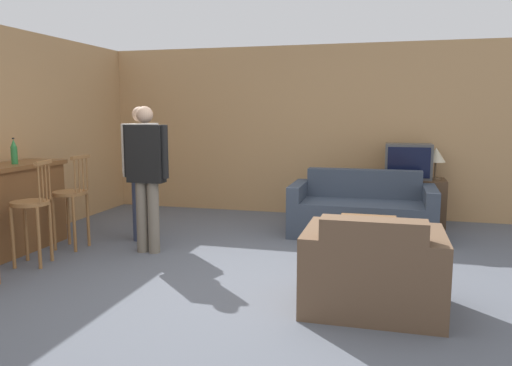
{
  "coord_description": "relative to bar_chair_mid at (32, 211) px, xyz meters",
  "views": [
    {
      "loc": [
        1.2,
        -4.21,
        1.59
      ],
      "look_at": [
        -0.13,
        0.82,
        0.85
      ],
      "focal_mm": 35.0,
      "sensor_mm": 36.0,
      "label": 1
    }
  ],
  "objects": [
    {
      "name": "tv",
      "position": [
        3.83,
        3.0,
        0.33
      ],
      "size": [
        0.63,
        0.42,
        0.49
      ],
      "color": "#4C4C4C",
      "rests_on": "tv_unit"
    },
    {
      "name": "person_by_counter",
      "position": [
        0.94,
        0.74,
        0.36
      ],
      "size": [
        0.54,
        0.19,
        1.66
      ],
      "color": "#756B5B",
      "rests_on": "ground_plane"
    },
    {
      "name": "table_lamp",
      "position": [
        4.2,
        3.0,
        0.41
      ],
      "size": [
        0.26,
        0.26,
        0.44
      ],
      "color": "brown",
      "rests_on": "tv_unit"
    },
    {
      "name": "bar_chair_far",
      "position": [
        0.0,
        0.67,
        0.0
      ],
      "size": [
        0.39,
        0.39,
        1.1
      ],
      "color": "#996638",
      "rests_on": "ground_plane"
    },
    {
      "name": "couch_far",
      "position": [
        3.25,
        2.19,
        -0.27
      ],
      "size": [
        1.82,
        0.89,
        0.83
      ],
      "color": "#384251",
      "rests_on": "ground_plane"
    },
    {
      "name": "wall_back",
      "position": [
        2.34,
        3.4,
        0.72
      ],
      "size": [
        9.4,
        0.08,
        2.6
      ],
      "color": "tan",
      "rests_on": "ground_plane"
    },
    {
      "name": "person_by_window",
      "position": [
        0.6,
        1.27,
        0.36
      ],
      "size": [
        0.32,
        0.55,
        1.66
      ],
      "color": "#384260",
      "rests_on": "ground_plane"
    },
    {
      "name": "tv_unit",
      "position": [
        3.83,
        3.0,
        -0.25
      ],
      "size": [
        1.03,
        0.53,
        0.66
      ],
      "color": "#513823",
      "rests_on": "ground_plane"
    },
    {
      "name": "book_on_table",
      "position": [
        3.32,
        0.83,
        -0.14
      ],
      "size": [
        0.2,
        0.14,
        0.02
      ],
      "color": "navy",
      "rests_on": "coffee_table"
    },
    {
      "name": "armchair_near",
      "position": [
        3.46,
        -0.33,
        -0.27
      ],
      "size": [
        1.1,
        0.85,
        0.81
      ],
      "color": "brown",
      "rests_on": "ground_plane"
    },
    {
      "name": "bottle",
      "position": [
        -0.51,
        0.4,
        0.57
      ],
      "size": [
        0.07,
        0.07,
        0.3
      ],
      "color": "#2D7F3D",
      "rests_on": "bar_counter"
    },
    {
      "name": "bar_chair_mid",
      "position": [
        0.0,
        0.0,
        0.0
      ],
      "size": [
        0.46,
        0.46,
        1.1
      ],
      "color": "#996638",
      "rests_on": "ground_plane"
    },
    {
      "name": "ground_plane",
      "position": [
        2.34,
        -0.1,
        -0.58
      ],
      "size": [
        24.0,
        24.0,
        0.0
      ],
      "primitive_type": "plane",
      "color": "#565B66"
    },
    {
      "name": "wall_left",
      "position": [
        -0.91,
        1.15,
        0.72
      ],
      "size": [
        0.08,
        8.51,
        2.6
      ],
      "color": "tan",
      "rests_on": "ground_plane"
    },
    {
      "name": "coffee_table",
      "position": [
        3.36,
        1.0,
        -0.22
      ],
      "size": [
        0.61,
        0.92,
        0.43
      ],
      "color": "brown",
      "rests_on": "ground_plane"
    }
  ]
}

